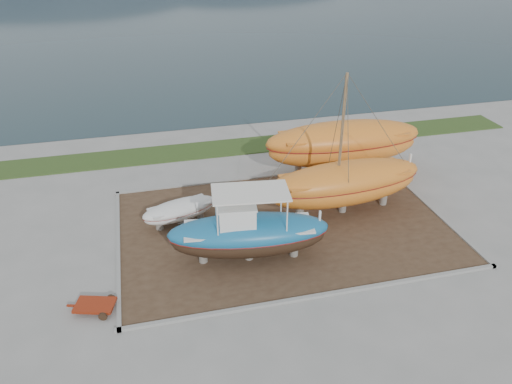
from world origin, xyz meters
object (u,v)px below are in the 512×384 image
object	(u,v)px
red_trailer	(95,307)
orange_bare_hull	(343,148)
blue_caique	(249,226)
orange_sailboat	(348,147)
white_dinghy	(180,213)

from	to	relation	value
red_trailer	orange_bare_hull	bearing A→B (deg)	49.13
blue_caique	orange_sailboat	size ratio (longest dim) A/B	0.85
blue_caique	orange_sailboat	world-z (taller)	orange_sailboat
blue_caique	red_trailer	xyz separation A→B (m)	(-7.50, -2.04, -1.82)
blue_caique	orange_bare_hull	world-z (taller)	blue_caique
orange_bare_hull	red_trailer	distance (m)	18.87
orange_sailboat	red_trailer	world-z (taller)	orange_sailboat
orange_bare_hull	red_trailer	world-z (taller)	orange_bare_hull
blue_caique	red_trailer	distance (m)	7.98
orange_bare_hull	orange_sailboat	bearing A→B (deg)	-110.65
orange_sailboat	white_dinghy	bearing A→B (deg)	169.04
orange_sailboat	blue_caique	bearing A→B (deg)	-158.09
white_dinghy	red_trailer	xyz separation A→B (m)	(-4.48, -6.30, -0.53)
white_dinghy	orange_sailboat	xyz separation A→B (m)	(9.45, -1.08, 3.52)
orange_bare_hull	white_dinghy	bearing A→B (deg)	-160.58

